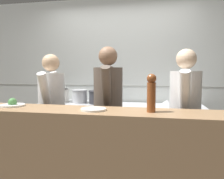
{
  "coord_description": "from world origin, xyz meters",
  "views": [
    {
      "loc": [
        0.6,
        -2.17,
        1.4
      ],
      "look_at": [
        0.02,
        0.7,
        1.15
      ],
      "focal_mm": 35.0,
      "sensor_mm": 36.0,
      "label": 1
    }
  ],
  "objects_px": {
    "stock_pot": "(59,95)",
    "chef_line": "(185,116)",
    "braising_pot": "(99,97)",
    "chef_head_cook": "(52,111)",
    "chef_sous": "(108,110)",
    "plated_dish_main": "(12,104)",
    "sauce_pot": "(80,96)",
    "plated_dish_appetiser": "(94,109)",
    "pepper_mill": "(151,92)",
    "oven_range": "(79,131)",
    "mixing_bowl_steel": "(167,103)"
  },
  "relations": [
    {
      "from": "sauce_pot",
      "to": "chef_head_cook",
      "type": "relative_size",
      "value": 0.15
    },
    {
      "from": "mixing_bowl_steel",
      "to": "chef_line",
      "type": "bearing_deg",
      "value": -79.13
    },
    {
      "from": "mixing_bowl_steel",
      "to": "chef_head_cook",
      "type": "distance_m",
      "value": 1.62
    },
    {
      "from": "braising_pot",
      "to": "chef_sous",
      "type": "height_order",
      "value": "chef_sous"
    },
    {
      "from": "sauce_pot",
      "to": "chef_line",
      "type": "xyz_separation_m",
      "value": [
        1.48,
        -0.76,
        -0.1
      ]
    },
    {
      "from": "oven_range",
      "to": "chef_sous",
      "type": "distance_m",
      "value": 1.07
    },
    {
      "from": "stock_pot",
      "to": "chef_line",
      "type": "distance_m",
      "value": 2.01
    },
    {
      "from": "chef_head_cook",
      "to": "chef_sous",
      "type": "bearing_deg",
      "value": -5.47
    },
    {
      "from": "pepper_mill",
      "to": "braising_pot",
      "type": "bearing_deg",
      "value": 121.66
    },
    {
      "from": "plated_dish_main",
      "to": "chef_line",
      "type": "bearing_deg",
      "value": 16.58
    },
    {
      "from": "sauce_pot",
      "to": "chef_sous",
      "type": "bearing_deg",
      "value": -49.27
    },
    {
      "from": "chef_head_cook",
      "to": "oven_range",
      "type": "bearing_deg",
      "value": 77.2
    },
    {
      "from": "oven_range",
      "to": "chef_line",
      "type": "distance_m",
      "value": 1.75
    },
    {
      "from": "chef_head_cook",
      "to": "chef_sous",
      "type": "distance_m",
      "value": 0.72
    },
    {
      "from": "sauce_pot",
      "to": "chef_head_cook",
      "type": "distance_m",
      "value": 0.74
    },
    {
      "from": "plated_dish_appetiser",
      "to": "pepper_mill",
      "type": "relative_size",
      "value": 0.7
    },
    {
      "from": "plated_dish_main",
      "to": "chef_line",
      "type": "xyz_separation_m",
      "value": [
        1.74,
        0.52,
        -0.15
      ]
    },
    {
      "from": "plated_dish_appetiser",
      "to": "chef_line",
      "type": "distance_m",
      "value": 1.06
    },
    {
      "from": "plated_dish_main",
      "to": "chef_head_cook",
      "type": "xyz_separation_m",
      "value": [
        0.15,
        0.56,
        -0.17
      ]
    },
    {
      "from": "sauce_pot",
      "to": "plated_dish_appetiser",
      "type": "distance_m",
      "value": 1.47
    },
    {
      "from": "stock_pot",
      "to": "chef_sous",
      "type": "xyz_separation_m",
      "value": [
        0.98,
        -0.73,
        -0.07
      ]
    },
    {
      "from": "stock_pot",
      "to": "chef_sous",
      "type": "bearing_deg",
      "value": -36.94
    },
    {
      "from": "braising_pot",
      "to": "pepper_mill",
      "type": "bearing_deg",
      "value": -58.34
    },
    {
      "from": "sauce_pot",
      "to": "plated_dish_main",
      "type": "bearing_deg",
      "value": -101.51
    },
    {
      "from": "sauce_pot",
      "to": "plated_dish_appetiser",
      "type": "xyz_separation_m",
      "value": [
        0.61,
        -1.34,
        0.04
      ]
    },
    {
      "from": "stock_pot",
      "to": "chef_head_cook",
      "type": "height_order",
      "value": "chef_head_cook"
    },
    {
      "from": "sauce_pot",
      "to": "braising_pot",
      "type": "height_order",
      "value": "sauce_pot"
    },
    {
      "from": "stock_pot",
      "to": "plated_dish_main",
      "type": "bearing_deg",
      "value": -85.38
    },
    {
      "from": "oven_range",
      "to": "plated_dish_appetiser",
      "type": "relative_size",
      "value": 4.96
    },
    {
      "from": "chef_head_cook",
      "to": "mixing_bowl_steel",
      "type": "bearing_deg",
      "value": 21.0
    },
    {
      "from": "oven_range",
      "to": "sauce_pot",
      "type": "relative_size",
      "value": 4.68
    },
    {
      "from": "sauce_pot",
      "to": "chef_head_cook",
      "type": "height_order",
      "value": "chef_head_cook"
    },
    {
      "from": "oven_range",
      "to": "stock_pot",
      "type": "height_order",
      "value": "stock_pot"
    },
    {
      "from": "stock_pot",
      "to": "braising_pot",
      "type": "xyz_separation_m",
      "value": [
        0.69,
        -0.05,
        -0.0
      ]
    },
    {
      "from": "oven_range",
      "to": "chef_head_cook",
      "type": "xyz_separation_m",
      "value": [
        -0.08,
        -0.72,
        0.44
      ]
    },
    {
      "from": "oven_range",
      "to": "mixing_bowl_steel",
      "type": "relative_size",
      "value": 4.05
    },
    {
      "from": "chef_sous",
      "to": "chef_head_cook",
      "type": "bearing_deg",
      "value": 173.77
    },
    {
      "from": "oven_range",
      "to": "stock_pot",
      "type": "relative_size",
      "value": 3.37
    },
    {
      "from": "stock_pot",
      "to": "braising_pot",
      "type": "relative_size",
      "value": 1.04
    },
    {
      "from": "chef_head_cook",
      "to": "plated_dish_main",
      "type": "bearing_deg",
      "value": -111.42
    },
    {
      "from": "stock_pot",
      "to": "chef_head_cook",
      "type": "xyz_separation_m",
      "value": [
        0.26,
        -0.74,
        -0.12
      ]
    },
    {
      "from": "plated_dish_appetiser",
      "to": "chef_head_cook",
      "type": "relative_size",
      "value": 0.14
    },
    {
      "from": "braising_pot",
      "to": "pepper_mill",
      "type": "relative_size",
      "value": 0.99
    },
    {
      "from": "chef_head_cook",
      "to": "chef_sous",
      "type": "relative_size",
      "value": 0.95
    },
    {
      "from": "oven_range",
      "to": "pepper_mill",
      "type": "bearing_deg",
      "value": -49.04
    },
    {
      "from": "braising_pot",
      "to": "chef_head_cook",
      "type": "xyz_separation_m",
      "value": [
        -0.43,
        -0.7,
        -0.11
      ]
    },
    {
      "from": "oven_range",
      "to": "mixing_bowl_steel",
      "type": "height_order",
      "value": "mixing_bowl_steel"
    },
    {
      "from": "chef_sous",
      "to": "mixing_bowl_steel",
      "type": "bearing_deg",
      "value": 38.41
    },
    {
      "from": "oven_range",
      "to": "chef_head_cook",
      "type": "relative_size",
      "value": 0.72
    },
    {
      "from": "braising_pot",
      "to": "chef_sous",
      "type": "xyz_separation_m",
      "value": [
        0.29,
        -0.69,
        -0.07
      ]
    }
  ]
}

